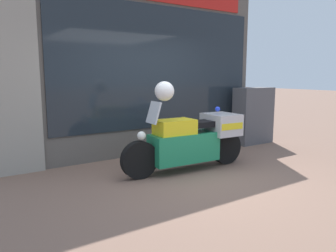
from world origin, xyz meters
The scene contains 6 objects.
ground_plane centered at (0.00, 0.00, 0.00)m, with size 60.00×60.00×0.00m, color #7A5B4C.
shop_building centered at (-0.44, 2.00, 1.74)m, with size 5.96×0.55×3.46m.
window_display centered at (0.44, 2.03, 0.50)m, with size 4.48×0.30×2.13m.
paramedic_motorcycle centered at (0.21, 0.40, 0.54)m, with size 2.38×0.65×1.22m.
utility_cabinet centered at (2.79, 1.34, 0.67)m, with size 0.99×0.43×1.33m, color #4C4C51.
white_helmet centered at (-0.36, 0.43, 1.38)m, with size 0.32×0.32×0.32m, color white.
Camera 1 is at (-3.24, -3.96, 1.64)m, focal length 35.00 mm.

